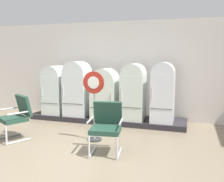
% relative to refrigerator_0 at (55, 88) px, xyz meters
% --- Properties ---
extents(ground, '(12.00, 10.00, 0.05)m').
position_rel_refrigerator_0_xyz_m(ground, '(1.60, -2.93, -0.94)').
color(ground, '#7E705A').
extents(back_wall, '(11.76, 0.12, 2.90)m').
position_rel_refrigerator_0_xyz_m(back_wall, '(1.60, 0.73, 0.55)').
color(back_wall, silver).
rests_on(back_wall, ground).
extents(display_plinth, '(4.49, 0.95, 0.14)m').
position_rel_refrigerator_0_xyz_m(display_plinth, '(1.60, 0.09, -0.84)').
color(display_plinth, '#2A262D').
rests_on(display_plinth, ground).
extents(refrigerator_0, '(0.59, 0.71, 1.45)m').
position_rel_refrigerator_0_xyz_m(refrigerator_0, '(0.00, 0.00, 0.00)').
color(refrigerator_0, silver).
rests_on(refrigerator_0, display_plinth).
extents(refrigerator_1, '(0.68, 0.68, 1.58)m').
position_rel_refrigerator_0_xyz_m(refrigerator_1, '(0.74, -0.02, 0.07)').
color(refrigerator_1, white).
rests_on(refrigerator_1, display_plinth).
extents(refrigerator_2, '(0.70, 0.64, 1.39)m').
position_rel_refrigerator_0_xyz_m(refrigerator_2, '(1.60, -0.04, -0.04)').
color(refrigerator_2, silver).
rests_on(refrigerator_2, display_plinth).
extents(refrigerator_3, '(0.62, 0.69, 1.53)m').
position_rel_refrigerator_0_xyz_m(refrigerator_3, '(2.41, -0.01, 0.05)').
color(refrigerator_3, silver).
rests_on(refrigerator_3, display_plinth).
extents(refrigerator_4, '(0.58, 0.68, 1.58)m').
position_rel_refrigerator_0_xyz_m(refrigerator_4, '(3.21, -0.01, 0.07)').
color(refrigerator_4, white).
rests_on(refrigerator_4, display_plinth).
extents(armchair_left, '(0.80, 0.82, 0.99)m').
position_rel_refrigerator_0_xyz_m(armchair_left, '(0.16, -1.99, -0.35)').
color(armchair_left, silver).
rests_on(armchair_left, ground).
extents(armchair_right, '(0.69, 0.70, 0.99)m').
position_rel_refrigerator_0_xyz_m(armchair_right, '(2.36, -2.14, -0.35)').
color(armchair_right, silver).
rests_on(armchair_right, ground).
extents(sign_stand, '(0.49, 0.32, 1.55)m').
position_rel_refrigerator_0_xyz_m(sign_stand, '(1.88, -1.56, -0.12)').
color(sign_stand, '#2D2D30').
rests_on(sign_stand, ground).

